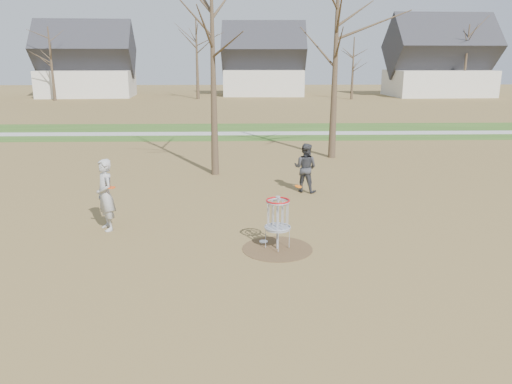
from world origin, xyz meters
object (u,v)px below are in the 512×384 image
(player_standing, at_px, (105,195))
(disc_golf_basket, at_px, (278,215))
(player_throwing, at_px, (305,168))
(disc_grounded, at_px, (264,241))

(player_standing, xyz_separation_m, disc_golf_basket, (4.69, -1.63, -0.10))
(player_throwing, bearing_deg, disc_grounded, 97.28)
(player_throwing, height_order, disc_grounded, player_throwing)
(player_throwing, xyz_separation_m, disc_grounded, (-1.72, -5.10, -0.87))
(player_standing, relative_size, disc_golf_basket, 1.50)
(player_standing, bearing_deg, disc_golf_basket, 37.96)
(player_throwing, distance_m, disc_golf_basket, 5.75)
(disc_golf_basket, bearing_deg, player_standing, 160.88)
(disc_golf_basket, bearing_deg, player_throwing, 76.02)
(player_standing, bearing_deg, player_throwing, 90.11)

